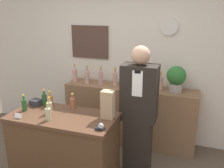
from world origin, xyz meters
TOP-DOWN VIEW (x-y plane):
  - back_wall at (-0.00, 2.00)m, footprint 5.20×0.09m
  - back_shelf at (0.23, 1.73)m, footprint 2.07×0.41m
  - display_counter at (-0.27, 0.51)m, footprint 1.27×0.63m
  - shopkeeper at (0.55, 0.96)m, footprint 0.43×0.27m
  - potted_plant at (0.91, 1.75)m, footprint 0.28×0.28m
  - paper_bag at (0.27, 0.63)m, footprint 0.14×0.12m
  - tape_dispenser at (0.29, 0.33)m, footprint 0.09×0.06m
  - price_card_left at (-0.70, 0.28)m, footprint 0.09×0.02m
  - gift_box at (-0.75, 0.69)m, footprint 0.15×0.14m
  - counter_bottle_0 at (-0.78, 0.49)m, footprint 0.06×0.06m
  - counter_bottle_1 at (-0.66, 0.74)m, footprint 0.06×0.06m
  - counter_bottle_2 at (-0.55, 0.72)m, footprint 0.06×0.06m
  - counter_bottle_3 at (-0.43, 0.52)m, footprint 0.06×0.06m
  - counter_bottle_4 at (-0.35, 0.35)m, footprint 0.06×0.06m
  - counter_bottle_5 at (-0.24, 0.73)m, footprint 0.06×0.06m
  - shelf_bottle_0 at (-0.73, 1.75)m, footprint 0.08×0.08m
  - shelf_bottle_1 at (-0.49, 1.71)m, footprint 0.08×0.08m
  - shelf_bottle_2 at (-0.25, 1.72)m, footprint 0.08×0.08m
  - shelf_bottle_3 at (-0.02, 1.74)m, footprint 0.08×0.08m
  - shelf_bottle_4 at (0.22, 1.72)m, footprint 0.08×0.08m
  - shelf_bottle_5 at (0.46, 1.72)m, footprint 0.08×0.08m
  - shelf_bottle_6 at (0.69, 1.73)m, footprint 0.08×0.08m

SIDE VIEW (x-z plane):
  - display_counter at x=-0.27m, z-range 0.00..0.92m
  - back_shelf at x=0.23m, z-range 0.00..0.95m
  - shopkeeper at x=0.55m, z-range 0.00..1.72m
  - tape_dispenser at x=0.29m, z-range 0.90..0.98m
  - price_card_left at x=-0.70m, z-range 0.92..0.97m
  - gift_box at x=-0.75m, z-range 0.92..0.99m
  - counter_bottle_0 at x=-0.78m, z-range 0.89..1.10m
  - counter_bottle_1 at x=-0.66m, z-range 0.89..1.10m
  - counter_bottle_2 at x=-0.55m, z-range 0.89..1.10m
  - counter_bottle_3 at x=-0.43m, z-range 0.89..1.10m
  - counter_bottle_4 at x=-0.35m, z-range 0.89..1.10m
  - counter_bottle_5 at x=-0.24m, z-range 0.89..1.10m
  - shelf_bottle_0 at x=-0.73m, z-range 0.91..1.20m
  - shelf_bottle_1 at x=-0.49m, z-range 0.91..1.20m
  - shelf_bottle_2 at x=-0.25m, z-range 0.91..1.20m
  - shelf_bottle_3 at x=-0.02m, z-range 0.91..1.20m
  - shelf_bottle_4 at x=0.22m, z-range 0.91..1.20m
  - shelf_bottle_5 at x=0.46m, z-range 0.91..1.20m
  - shelf_bottle_6 at x=0.69m, z-range 0.91..1.20m
  - paper_bag at x=0.27m, z-range 0.92..1.24m
  - potted_plant at x=0.91m, z-range 0.97..1.35m
  - back_wall at x=0.00m, z-range 0.00..2.70m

